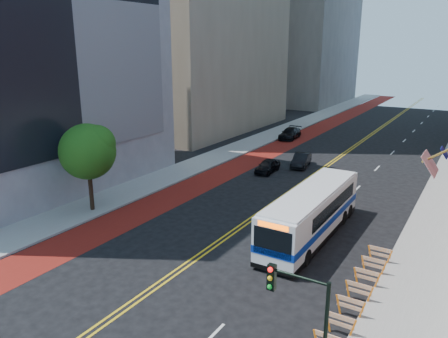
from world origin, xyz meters
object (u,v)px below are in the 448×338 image
at_px(transit_bus, 312,212).
at_px(car_a, 268,166).
at_px(traffic_signal, 301,313).
at_px(car_b, 301,160).
at_px(car_c, 290,133).
at_px(street_tree, 88,149).

xyz_separation_m(transit_bus, car_a, (-9.21, 12.38, -1.07)).
relative_size(traffic_signal, transit_bus, 0.42).
distance_m(traffic_signal, car_b, 32.38).
bearing_deg(traffic_signal, car_c, 113.23).
bearing_deg(car_c, transit_bus, -69.24).
height_order(car_b, car_c, car_c).
height_order(traffic_signal, transit_bus, traffic_signal).
bearing_deg(car_b, street_tree, -123.63).
relative_size(street_tree, traffic_signal, 1.32).
xyz_separation_m(street_tree, car_b, (8.96, 20.49, -4.21)).
distance_m(street_tree, car_a, 18.55).
xyz_separation_m(street_tree, transit_bus, (16.06, 4.32, -3.18)).
bearing_deg(car_a, street_tree, -114.93).
bearing_deg(car_c, street_tree, -98.74).
xyz_separation_m(car_a, car_c, (-4.52, 16.42, 0.08)).
xyz_separation_m(street_tree, car_c, (2.33, 33.13, -4.18)).
relative_size(transit_bus, car_b, 2.85).
distance_m(car_b, car_c, 14.27).
xyz_separation_m(transit_bus, car_b, (-7.10, 16.17, -1.03)).
height_order(street_tree, car_c, street_tree).
xyz_separation_m(traffic_signal, car_c, (-18.32, 42.68, -2.99)).
height_order(street_tree, transit_bus, street_tree).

